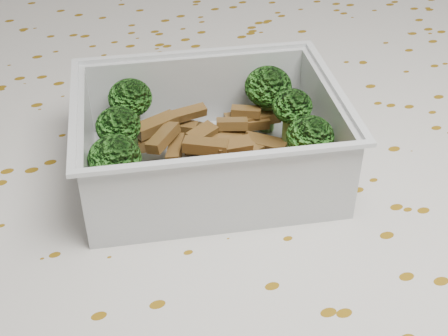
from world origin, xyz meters
name	(u,v)px	position (x,y,z in m)	size (l,w,h in m)	color
dining_table	(224,278)	(0.00, 0.00, 0.67)	(1.40, 0.90, 0.75)	brown
tablecloth	(224,231)	(0.00, 0.00, 0.72)	(1.46, 0.96, 0.19)	silver
lunch_container	(209,148)	(0.00, 0.02, 0.78)	(0.21, 0.18, 0.06)	silver
broccoli_florets	(206,121)	(0.00, 0.03, 0.80)	(0.16, 0.13, 0.05)	#608C3F
meat_pile	(218,137)	(0.01, 0.04, 0.78)	(0.11, 0.08, 0.03)	brown
sausage	(224,178)	(-0.01, -0.02, 0.78)	(0.15, 0.06, 0.03)	#C06423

